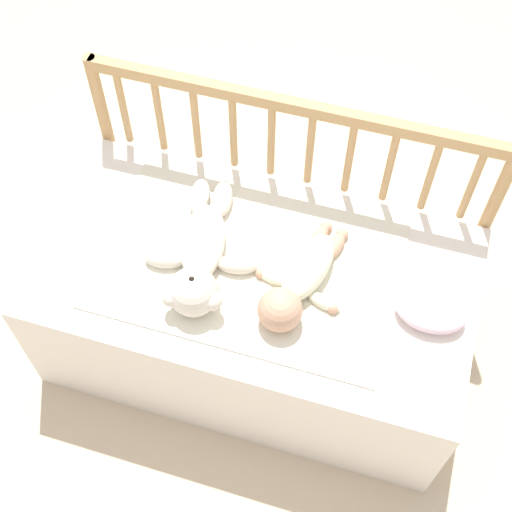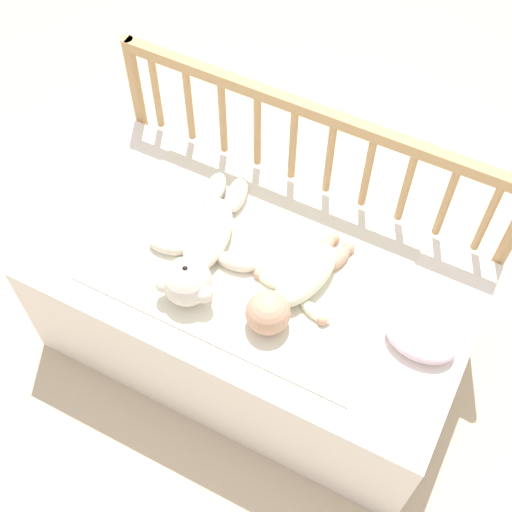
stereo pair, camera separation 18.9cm
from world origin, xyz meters
name	(u,v)px [view 1 (the left image)]	position (x,y,z in m)	size (l,w,h in m)	color
ground_plane	(255,341)	(0.00, 0.00, 0.00)	(12.00, 12.00, 0.00)	#C6B293
crib_mattress	(255,309)	(0.00, 0.00, 0.22)	(1.20, 0.65, 0.44)	white
crib_rail	(290,154)	(0.00, 0.35, 0.53)	(1.20, 0.04, 0.74)	tan
blanket	(249,261)	(-0.02, 0.02, 0.44)	(0.81, 0.55, 0.01)	silver
teddy_bear	(200,258)	(-0.14, -0.04, 0.48)	(0.31, 0.47, 0.13)	silver
baby	(299,281)	(0.13, -0.03, 0.48)	(0.25, 0.39, 0.12)	#EAEACC
small_pillow	(431,312)	(0.48, -0.01, 0.47)	(0.18, 0.12, 0.06)	silver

